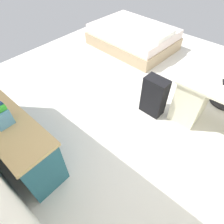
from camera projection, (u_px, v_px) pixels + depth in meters
The scene contains 5 objects.
ground_plane at pixel (139, 97), 3.46m from camera, with size 5.93×5.93×0.00m, color silver.
credenza at pixel (7, 132), 2.44m from camera, with size 1.80×0.48×0.74m.
bed at pixel (133, 37), 4.58m from camera, with size 1.96×1.48×0.58m.
suitcase_black at pixel (154, 96), 2.99m from camera, with size 0.36×0.22×0.65m, color black.
book_row at pixel (1, 117), 1.97m from camera, with size 0.15×0.17×0.24m.
Camera 1 is at (-1.35, 2.26, 2.32)m, focal length 30.58 mm.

